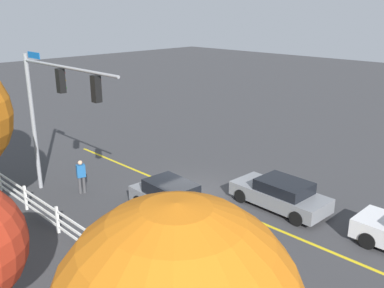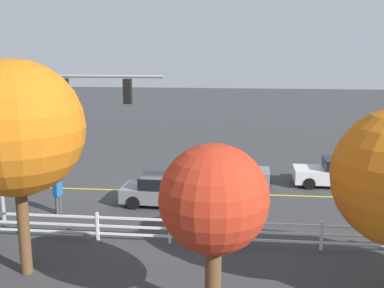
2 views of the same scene
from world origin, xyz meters
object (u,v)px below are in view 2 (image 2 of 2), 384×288
object	(u,v)px
car_1	(168,191)
pedestrian	(58,194)
tree_1	(214,200)
car_2	(338,173)
tree_4	(16,129)
car_0	(230,172)

from	to	relation	value
car_1	pedestrian	bearing A→B (deg)	-158.20
tree_1	car_2	bearing A→B (deg)	-114.72
car_2	pedestrian	distance (m)	14.77
car_1	car_2	bearing A→B (deg)	28.38
pedestrian	car_2	bearing A→B (deg)	40.44
car_2	pedestrian	xyz separation A→B (m)	(13.61, 5.72, 0.21)
pedestrian	tree_4	distance (m)	7.00
pedestrian	tree_4	bearing A→B (deg)	-61.23
car_1	tree_4	distance (m)	9.17
car_1	tree_4	size ratio (longest dim) A/B	0.64
pedestrian	tree_1	size ratio (longest dim) A/B	0.34
car_1	pedestrian	distance (m)	5.09
car_0	tree_1	xyz separation A→B (m)	(0.18, 12.91, 2.78)
car_1	car_2	distance (m)	9.70
pedestrian	tree_1	xyz separation A→B (m)	(-7.55, 7.44, 2.52)
car_2	car_1	bearing A→B (deg)	25.44
tree_1	pedestrian	bearing A→B (deg)	-44.60
car_2	tree_4	world-z (taller)	tree_4
tree_1	tree_4	bearing A→B (deg)	-15.95
tree_4	pedestrian	bearing A→B (deg)	-78.86
tree_4	car_1	bearing A→B (deg)	-117.27
tree_1	tree_4	xyz separation A→B (m)	(6.44, -1.84, 1.53)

